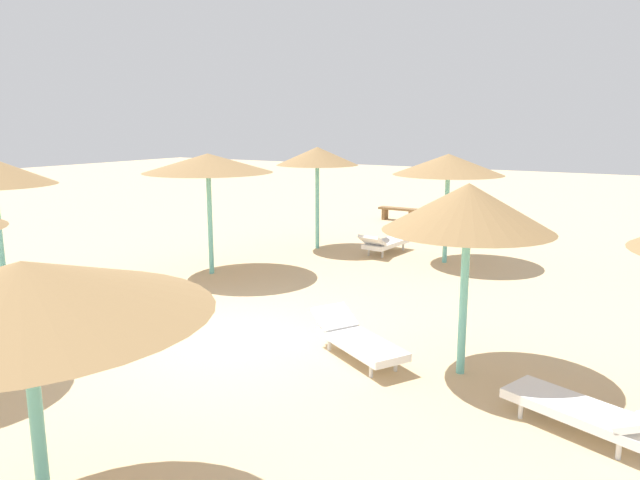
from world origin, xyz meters
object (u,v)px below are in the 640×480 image
Objects in this scene: parasol_1 at (317,157)px; parasol_6 at (208,163)px; parasol_8 at (448,165)px; bench_0 at (398,212)px; parasol_5 at (23,289)px; parasol_2 at (468,208)px; lounger_4 at (589,411)px; lounger_1 at (384,243)px; lounger_3 at (54,324)px; lounger_2 at (356,339)px.

parasol_1 is 0.96× the size of parasol_6.
parasol_8 reaches higher than bench_0.
bench_0 is at bearing 103.77° from parasol_5.
parasol_2 is 0.98× the size of parasol_8.
parasol_8 is (-0.52, 12.04, 0.29)m from parasol_5.
parasol_2 is 14.15m from bench_0.
parasol_8 reaches higher than lounger_4.
lounger_1 is at bearing -70.27° from bench_0.
parasol_8 is (4.51, 4.08, -0.11)m from parasol_6.
lounger_3 is at bearing -170.81° from lounger_4.
parasol_1 reaches higher than bench_0.
bench_0 is (0.01, 5.91, -2.34)m from parasol_1.
parasol_6 is (-5.04, 7.96, 0.40)m from parasol_5.
parasol_8 is at bearing 92.49° from parasol_5.
parasol_6 reaches higher than lounger_2.
lounger_2 is at bearing -54.57° from parasol_1.
lounger_4 is (4.44, -7.69, -2.27)m from parasol_8.
lounger_1 is (2.69, 4.21, -2.38)m from parasol_6.
parasol_5 is at bearing -57.67° from parasol_6.
lounger_2 reaches higher than bench_0.
parasol_8 is 1.44× the size of lounger_2.
lounger_4 reaches higher than bench_0.
parasol_5 is (4.36, -11.86, -0.40)m from parasol_1.
parasol_5 is (-2.07, -5.34, -0.18)m from parasol_2.
parasol_8 is at bearing 42.12° from parasol_6.
lounger_3 is at bearing -156.42° from lounger_2.
parasol_1 is 8.66m from lounger_2.
parasol_5 is 1.57× the size of lounger_2.
bench_0 is (-0.17, 14.73, 0.02)m from lounger_3.
lounger_3 is (0.85, -4.92, -2.37)m from parasol_6.
lounger_4 is at bearing -58.36° from bench_0.
parasol_6 reaches higher than lounger_4.
parasol_1 reaches higher than parasol_6.
parasol_5 is at bearing -87.51° from parasol_8.
bench_0 is (-6.42, 12.43, -2.12)m from parasol_2.
bench_0 is at bearing 109.73° from lounger_1.
parasol_5 is at bearing -69.81° from parasol_1.
parasol_8 is at bearing 111.12° from parasol_2.
parasol_8 reaches higher than parasol_5.
parasol_6 is at bearing -93.99° from bench_0.
lounger_4 is (6.26, -7.83, -0.00)m from lounger_1.
parasol_1 reaches higher than lounger_3.
lounger_1 is (-4.41, 6.84, -2.15)m from parasol_2.
parasol_2 is 1.40× the size of lounger_4.
parasol_2 is at bearing -20.26° from parasol_6.
lounger_3 is at bearing -89.34° from bench_0.
lounger_1 is 9.32m from lounger_3.
parasol_6 is 6.66m from lounger_2.
parasol_8 reaches higher than parasol_2.
parasol_5 is at bearing -35.99° from lounger_3.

